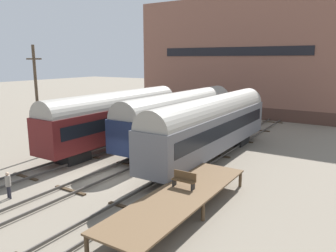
# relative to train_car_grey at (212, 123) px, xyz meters

# --- Properties ---
(ground_plane) EXTENTS (200.00, 200.00, 0.00)m
(ground_plane) POSITION_rel_train_car_grey_xyz_m (-4.60, -8.05, -3.00)
(ground_plane) COLOR slate
(track_left) EXTENTS (2.60, 60.00, 0.26)m
(track_left) POSITION_rel_train_car_grey_xyz_m (-9.20, -8.05, -2.86)
(track_left) COLOR #4C4742
(track_left) RESTS_ON ground
(track_middle) EXTENTS (2.60, 60.00, 0.26)m
(track_middle) POSITION_rel_train_car_grey_xyz_m (-4.60, -8.05, -2.86)
(track_middle) COLOR #4C4742
(track_middle) RESTS_ON ground
(track_right) EXTENTS (2.60, 60.00, 0.26)m
(track_right) POSITION_rel_train_car_grey_xyz_m (0.00, -8.05, -2.86)
(track_right) COLOR #4C4742
(track_right) RESTS_ON ground
(train_car_grey) EXTENTS (2.84, 18.08, 5.23)m
(train_car_grey) POSITION_rel_train_car_grey_xyz_m (0.00, 0.00, 0.00)
(train_car_grey) COLOR black
(train_car_grey) RESTS_ON ground
(train_car_maroon) EXTENTS (2.87, 16.57, 5.23)m
(train_car_maroon) POSITION_rel_train_car_grey_xyz_m (-9.20, -1.31, -0.01)
(train_car_maroon) COLOR black
(train_car_maroon) RESTS_ON ground
(train_car_navy) EXTENTS (3.12, 17.72, 5.13)m
(train_car_navy) POSITION_rel_train_car_grey_xyz_m (-4.60, 2.81, -0.11)
(train_car_navy) COLOR black
(train_car_navy) RESTS_ON ground
(station_platform) EXTENTS (3.02, 11.18, 1.10)m
(station_platform) POSITION_rel_train_car_grey_xyz_m (2.83, -10.04, -1.99)
(station_platform) COLOR brown
(station_platform) RESTS_ON ground
(bench) EXTENTS (1.40, 0.40, 0.91)m
(bench) POSITION_rel_train_car_grey_xyz_m (2.49, -9.04, -1.41)
(bench) COLOR brown
(bench) RESTS_ON station_platform
(person_worker) EXTENTS (0.32, 0.32, 1.65)m
(person_worker) POSITION_rel_train_car_grey_xyz_m (-6.80, -13.74, -2.01)
(person_worker) COLOR #282833
(person_worker) RESTS_ON ground
(utility_pole) EXTENTS (1.80, 0.24, 9.30)m
(utility_pole) POSITION_rel_train_car_grey_xyz_m (-12.49, -7.22, 1.81)
(utility_pole) COLOR #473828
(utility_pole) RESTS_ON ground
(warehouse_building) EXTENTS (30.53, 10.33, 16.76)m
(warehouse_building) POSITION_rel_train_car_grey_xyz_m (-6.44, 25.25, 5.38)
(warehouse_building) COLOR #4F342A
(warehouse_building) RESTS_ON ground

